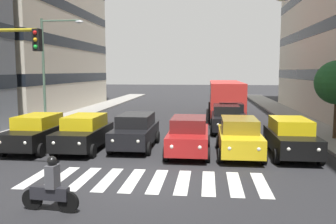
{
  "coord_description": "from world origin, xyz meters",
  "views": [
    {
      "loc": [
        -2.18,
        12.06,
        3.88
      ],
      "look_at": [
        -0.38,
        -3.86,
        2.03
      ],
      "focal_mm": 37.81,
      "sensor_mm": 36.0,
      "label": 1
    }
  ],
  "objects_px": {
    "car_4": "(84,132)",
    "car_row2_1": "(226,118)",
    "car_row2_0": "(231,115)",
    "motorcycle_with_rider": "(51,189)",
    "street_lamp_right": "(50,62)",
    "car_3": "(135,131)",
    "car_1": "(239,136)",
    "car_2": "(189,135)",
    "car_5": "(37,132)",
    "street_lamp_left": "(335,54)",
    "bus_behind_traffic": "(225,95)",
    "car_0": "(291,137)"
  },
  "relations": [
    {
      "from": "car_0",
      "to": "street_lamp_right",
      "type": "bearing_deg",
      "value": -22.58
    },
    {
      "from": "motorcycle_with_rider",
      "to": "car_row2_0",
      "type": "bearing_deg",
      "value": -110.76
    },
    {
      "from": "car_3",
      "to": "car_5",
      "type": "bearing_deg",
      "value": 10.48
    },
    {
      "from": "street_lamp_left",
      "to": "car_3",
      "type": "bearing_deg",
      "value": -0.08
    },
    {
      "from": "car_row2_1",
      "to": "car_4",
      "type": "bearing_deg",
      "value": 40.46
    },
    {
      "from": "car_2",
      "to": "car_row2_1",
      "type": "height_order",
      "value": "same"
    },
    {
      "from": "car_3",
      "to": "car_row2_0",
      "type": "distance_m",
      "value": 8.86
    },
    {
      "from": "car_0",
      "to": "car_4",
      "type": "distance_m",
      "value": 9.81
    },
    {
      "from": "car_0",
      "to": "car_2",
      "type": "xyz_separation_m",
      "value": [
        4.67,
        0.06,
        0.0
      ]
    },
    {
      "from": "car_3",
      "to": "street_lamp_left",
      "type": "distance_m",
      "value": 10.15
    },
    {
      "from": "car_3",
      "to": "car_5",
      "type": "height_order",
      "value": "same"
    },
    {
      "from": "car_2",
      "to": "car_3",
      "type": "distance_m",
      "value": 2.89
    },
    {
      "from": "car_5",
      "to": "street_lamp_right",
      "type": "relative_size",
      "value": 0.62
    },
    {
      "from": "street_lamp_right",
      "to": "car_1",
      "type": "bearing_deg",
      "value": 153.03
    },
    {
      "from": "car_row2_0",
      "to": "motorcycle_with_rider",
      "type": "xyz_separation_m",
      "value": [
        5.86,
        15.47,
        -0.24
      ]
    },
    {
      "from": "car_row2_0",
      "to": "car_5",
      "type": "bearing_deg",
      "value": 39.0
    },
    {
      "from": "car_1",
      "to": "street_lamp_left",
      "type": "bearing_deg",
      "value": -167.27
    },
    {
      "from": "car_3",
      "to": "bus_behind_traffic",
      "type": "height_order",
      "value": "bus_behind_traffic"
    },
    {
      "from": "car_row2_0",
      "to": "street_lamp_right",
      "type": "height_order",
      "value": "street_lamp_right"
    },
    {
      "from": "car_3",
      "to": "bus_behind_traffic",
      "type": "xyz_separation_m",
      "value": [
        -5.08,
        -12.75,
        0.97
      ]
    },
    {
      "from": "car_3",
      "to": "car_4",
      "type": "bearing_deg",
      "value": 17.44
    },
    {
      "from": "bus_behind_traffic",
      "to": "car_row2_1",
      "type": "bearing_deg",
      "value": 87.84
    },
    {
      "from": "car_row2_0",
      "to": "car_4",
      "type": "bearing_deg",
      "value": 46.29
    },
    {
      "from": "car_0",
      "to": "bus_behind_traffic",
      "type": "relative_size",
      "value": 0.42
    },
    {
      "from": "car_row2_1",
      "to": "car_1",
      "type": "bearing_deg",
      "value": 92.49
    },
    {
      "from": "car_5",
      "to": "motorcycle_with_rider",
      "type": "xyz_separation_m",
      "value": [
        -4.11,
        7.39,
        -0.24
      ]
    },
    {
      "from": "car_row2_1",
      "to": "street_lamp_left",
      "type": "bearing_deg",
      "value": 130.59
    },
    {
      "from": "car_row2_0",
      "to": "car_row2_1",
      "type": "bearing_deg",
      "value": 77.82
    },
    {
      "from": "car_2",
      "to": "car_row2_0",
      "type": "height_order",
      "value": "same"
    },
    {
      "from": "car_4",
      "to": "bus_behind_traffic",
      "type": "height_order",
      "value": "bus_behind_traffic"
    },
    {
      "from": "bus_behind_traffic",
      "to": "street_lamp_left",
      "type": "distance_m",
      "value": 13.77
    },
    {
      "from": "car_5",
      "to": "car_3",
      "type": "bearing_deg",
      "value": -169.52
    },
    {
      "from": "car_4",
      "to": "street_lamp_right",
      "type": "bearing_deg",
      "value": -53.38
    },
    {
      "from": "car_row2_1",
      "to": "street_lamp_right",
      "type": "xyz_separation_m",
      "value": [
        11.47,
        0.4,
        3.61
      ]
    },
    {
      "from": "motorcycle_with_rider",
      "to": "car_2",
      "type": "bearing_deg",
      "value": -114.93
    },
    {
      "from": "car_5",
      "to": "street_lamp_right",
      "type": "xyz_separation_m",
      "value": [
        1.89,
        -5.87,
        3.61
      ]
    },
    {
      "from": "car_5",
      "to": "car_1",
      "type": "bearing_deg",
      "value": 179.35
    },
    {
      "from": "car_3",
      "to": "car_4",
      "type": "distance_m",
      "value": 2.52
    },
    {
      "from": "car_0",
      "to": "car_row2_1",
      "type": "relative_size",
      "value": 1.0
    },
    {
      "from": "car_5",
      "to": "bus_behind_traffic",
      "type": "relative_size",
      "value": 0.42
    },
    {
      "from": "car_4",
      "to": "car_row2_1",
      "type": "bearing_deg",
      "value": -139.54
    },
    {
      "from": "car_2",
      "to": "street_lamp_left",
      "type": "xyz_separation_m",
      "value": [
        -6.69,
        -0.92,
        3.77
      ]
    },
    {
      "from": "car_1",
      "to": "street_lamp_right",
      "type": "relative_size",
      "value": 0.62
    },
    {
      "from": "car_1",
      "to": "car_2",
      "type": "xyz_separation_m",
      "value": [
        2.34,
        -0.07,
        0.0
      ]
    },
    {
      "from": "car_0",
      "to": "car_3",
      "type": "relative_size",
      "value": 1.0
    },
    {
      "from": "motorcycle_with_rider",
      "to": "bus_behind_traffic",
      "type": "bearing_deg",
      "value": -105.3
    },
    {
      "from": "car_2",
      "to": "car_5",
      "type": "distance_m",
      "value": 7.52
    },
    {
      "from": "car_0",
      "to": "car_5",
      "type": "distance_m",
      "value": 12.19
    },
    {
      "from": "car_0",
      "to": "car_row2_1",
      "type": "distance_m",
      "value": 6.78
    },
    {
      "from": "car_4",
      "to": "bus_behind_traffic",
      "type": "relative_size",
      "value": 0.42
    }
  ]
}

